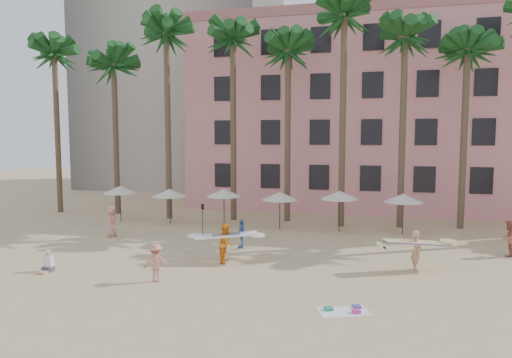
% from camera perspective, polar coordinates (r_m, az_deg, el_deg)
% --- Properties ---
extents(ground, '(120.00, 120.00, 0.00)m').
position_cam_1_polar(ground, '(19.29, -0.99, -13.65)').
color(ground, '#D1B789').
rests_on(ground, ground).
extents(pink_hotel, '(35.00, 14.00, 16.00)m').
position_cam_1_polar(pink_hotel, '(43.76, 16.81, 7.39)').
color(pink_hotel, pink).
rests_on(pink_hotel, ground).
extents(palm_row, '(44.40, 5.40, 16.30)m').
position_cam_1_polar(palm_row, '(33.58, 6.55, 16.82)').
color(palm_row, brown).
rests_on(palm_row, ground).
extents(umbrella_row, '(22.50, 2.70, 2.73)m').
position_cam_1_polar(umbrella_row, '(31.34, -0.60, -1.88)').
color(umbrella_row, '#332B23').
rests_on(umbrella_row, ground).
extents(beach_towel, '(2.04, 1.58, 0.14)m').
position_cam_1_polar(beach_towel, '(17.36, 11.03, -15.85)').
color(beach_towel, white).
rests_on(beach_towel, ground).
extents(carrier_yellow, '(3.23, 1.94, 1.92)m').
position_cam_1_polar(carrier_yellow, '(22.82, 19.42, -8.17)').
color(carrier_yellow, tan).
rests_on(carrier_yellow, ground).
extents(carrier_white, '(3.19, 1.51, 1.95)m').
position_cam_1_polar(carrier_white, '(23.01, -3.75, -7.84)').
color(carrier_white, orange).
rests_on(carrier_white, ground).
extents(beachgoers, '(23.80, 9.27, 1.91)m').
position_cam_1_polar(beachgoers, '(24.49, 0.98, -7.34)').
color(beachgoers, '#AF5A49').
rests_on(beachgoers, ground).
extents(paddle, '(0.18, 0.04, 2.23)m').
position_cam_1_polar(paddle, '(27.83, -6.68, -4.76)').
color(paddle, black).
rests_on(paddle, ground).
extents(seated_man, '(0.43, 0.75, 0.97)m').
position_cam_1_polar(seated_man, '(23.66, -24.62, -9.70)').
color(seated_man, '#3F3F4C').
rests_on(seated_man, ground).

